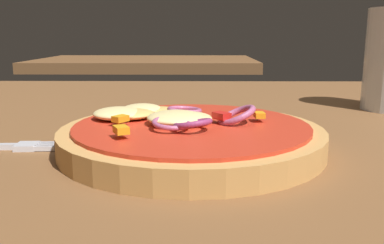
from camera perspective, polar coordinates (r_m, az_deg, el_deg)
dining_table at (r=0.40m, az=-0.99°, el=-4.91°), size 1.31×0.97×0.04m
pizza at (r=0.36m, az=-0.50°, el=-1.76°), size 0.23×0.23×0.04m
background_table at (r=1.70m, az=-6.30°, el=8.07°), size 0.86×0.53×0.04m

